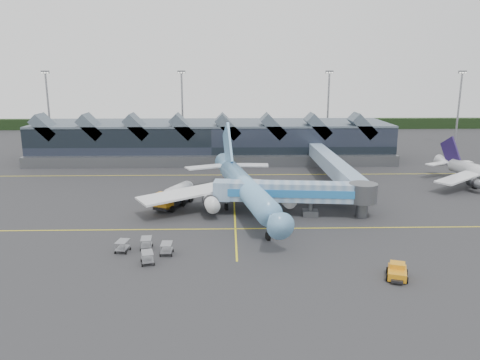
{
  "coord_description": "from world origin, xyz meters",
  "views": [
    {
      "loc": [
        -0.99,
        -73.12,
        22.85
      ],
      "look_at": [
        0.93,
        2.0,
        5.0
      ],
      "focal_mm": 35.0,
      "sensor_mm": 36.0,
      "label": 1
    }
  ],
  "objects_px": {
    "main_airliner": "(244,186)",
    "pushback_tug": "(397,272)",
    "jet_bridge": "(304,193)",
    "fuel_truck": "(175,195)"
  },
  "relations": [
    {
      "from": "main_airliner",
      "to": "jet_bridge",
      "type": "relative_size",
      "value": 1.59
    },
    {
      "from": "main_airliner",
      "to": "pushback_tug",
      "type": "height_order",
      "value": "main_airliner"
    },
    {
      "from": "jet_bridge",
      "to": "fuel_truck",
      "type": "distance_m",
      "value": 21.96
    },
    {
      "from": "main_airliner",
      "to": "jet_bridge",
      "type": "distance_m",
      "value": 10.25
    },
    {
      "from": "jet_bridge",
      "to": "pushback_tug",
      "type": "height_order",
      "value": "jet_bridge"
    },
    {
      "from": "pushback_tug",
      "to": "fuel_truck",
      "type": "bearing_deg",
      "value": 152.8
    },
    {
      "from": "fuel_truck",
      "to": "pushback_tug",
      "type": "distance_m",
      "value": 40.47
    },
    {
      "from": "fuel_truck",
      "to": "pushback_tug",
      "type": "xyz_separation_m",
      "value": [
        27.93,
        -29.26,
        -1.24
      ]
    },
    {
      "from": "main_airliner",
      "to": "pushback_tug",
      "type": "distance_m",
      "value": 32.03
    },
    {
      "from": "jet_bridge",
      "to": "fuel_truck",
      "type": "height_order",
      "value": "jet_bridge"
    }
  ]
}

